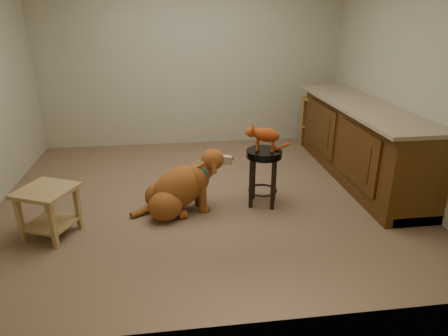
{
  "coord_description": "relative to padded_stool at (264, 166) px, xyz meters",
  "views": [
    {
      "loc": [
        -0.33,
        -4.08,
        1.98
      ],
      "look_at": [
        0.17,
        -0.28,
        0.45
      ],
      "focal_mm": 32.0,
      "sensor_mm": 36.0,
      "label": 1
    }
  ],
  "objects": [
    {
      "name": "floor",
      "position": [
        -0.6,
        0.25,
        -0.44
      ],
      "size": [
        4.5,
        4.0,
        0.01
      ],
      "primitive_type": "cube",
      "color": "brown",
      "rests_on": "ground"
    },
    {
      "name": "room_shell",
      "position": [
        -0.6,
        0.25,
        1.24
      ],
      "size": [
        4.54,
        4.04,
        2.62
      ],
      "color": "#A39F83",
      "rests_on": "ground"
    },
    {
      "name": "cabinet_run",
      "position": [
        1.35,
        0.55,
        0.0
      ],
      "size": [
        0.7,
        2.56,
        0.94
      ],
      "color": "#4E2E0E",
      "rests_on": "ground"
    },
    {
      "name": "padded_stool",
      "position": [
        0.0,
        0.0,
        0.0
      ],
      "size": [
        0.4,
        0.4,
        0.61
      ],
      "rotation": [
        0.0,
        0.0,
        -0.31
      ],
      "color": "black",
      "rests_on": "ground"
    },
    {
      "name": "wood_stool",
      "position": [
        1.25,
        1.77,
        -0.04
      ],
      "size": [
        0.53,
        0.53,
        0.77
      ],
      "rotation": [
        0.0,
        0.0,
        0.36
      ],
      "color": "brown",
      "rests_on": "ground"
    },
    {
      "name": "side_table",
      "position": [
        -2.1,
        -0.38,
        -0.12
      ],
      "size": [
        0.61,
        0.61,
        0.48
      ],
      "rotation": [
        0.0,
        0.0,
        -0.43
      ],
      "color": "olive",
      "rests_on": "ground"
    },
    {
      "name": "golden_retriever",
      "position": [
        -0.89,
        -0.07,
        -0.17
      ],
      "size": [
        1.1,
        0.59,
        0.7
      ],
      "rotation": [
        0.0,
        0.0,
        0.18
      ],
      "color": "brown",
      "rests_on": "ground"
    },
    {
      "name": "tabby_kitten",
      "position": [
        -0.01,
        0.0,
        0.34
      ],
      "size": [
        0.48,
        0.22,
        0.3
      ],
      "rotation": [
        0.0,
        0.0,
        -0.31
      ],
      "color": "#8D310E",
      "rests_on": "padded_stool"
    }
  ]
}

